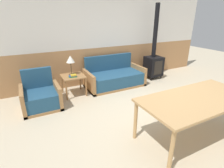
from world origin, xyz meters
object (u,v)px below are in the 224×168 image
dining_table (198,101)px  table_lamp (70,60)px  couch (114,78)px  side_table (73,78)px  armchair (41,97)px  wood_stove (154,61)px

dining_table → table_lamp: bearing=116.5°
couch → side_table: (-1.26, -0.06, 0.20)m
armchair → dining_table: armchair is taller
side_table → table_lamp: 0.49m
couch → wood_stove: 1.54m
armchair → table_lamp: (0.86, 0.45, 0.69)m
side_table → table_lamp: bearing=93.0°
couch → table_lamp: (-1.26, 0.04, 0.68)m
table_lamp → wood_stove: 2.79m
side_table → wood_stove: (2.76, 0.10, 0.14)m
dining_table → wood_stove: 3.10m
side_table → dining_table: (1.38, -2.67, 0.23)m
couch → armchair: size_ratio=1.99×
wood_stove → table_lamp: bearing=180.0°
dining_table → wood_stove: (1.38, 2.77, -0.10)m
dining_table → wood_stove: wood_stove is taller
side_table → wood_stove: bearing=2.0°
armchair → table_lamp: table_lamp is taller
couch → dining_table: size_ratio=0.86×
couch → wood_stove: bearing=1.4°
armchair → dining_table: (2.24, -2.32, 0.44)m
couch → dining_table: bearing=-87.5°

